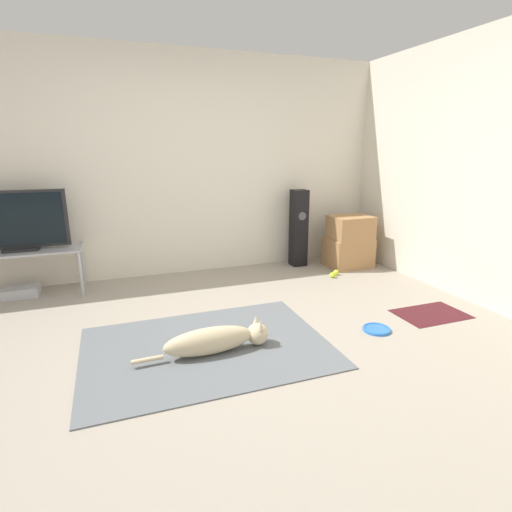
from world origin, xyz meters
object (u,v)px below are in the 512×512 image
Objects in this scene: floor_speaker at (299,228)px; frisbee at (377,329)px; tennis_ball_by_boxes at (333,275)px; game_console at (21,292)px; cardboard_box_upper at (350,227)px; tv_stand at (23,256)px; tennis_ball_near_speaker at (336,272)px; dog at (218,340)px; cardboard_box_lower at (348,252)px; tv at (17,221)px.

frisbee is at bearing -96.63° from floor_speaker.
tennis_ball_by_boxes is 3.39m from game_console.
cardboard_box_upper is 0.51× the size of floor_speaker.
tv_stand is at bearing -179.07° from floor_speaker.
tennis_ball_near_speaker is (0.09, 0.08, 0.00)m from tennis_ball_by_boxes.
dog is at bearing -143.72° from tennis_ball_by_boxes.
tennis_ball_by_boxes reaches higher than frisbee.
cardboard_box_lower is 0.55× the size of floor_speaker.
cardboard_box_upper is at bearing 38.09° from tennis_ball_by_boxes.
floor_speaker is 3.22m from game_console.
cardboard_box_upper is 0.44× the size of tv_stand.
dog is 2.43m from tv_stand.
cardboard_box_lower is 0.59× the size of tv.
tv is (-3.70, 0.22, 0.59)m from cardboard_box_lower.
tv reaches higher than frisbee.
frisbee is at bearing -115.25° from cardboard_box_lower.
dog reaches higher than tennis_ball_by_boxes.
tv is at bearing 176.23° from cardboard_box_upper.
dog is at bearing -143.59° from tennis_ball_near_speaker.
tv reaches higher than tennis_ball_by_boxes.
floor_speaker reaches higher than frisbee.
cardboard_box_lower is 1.09× the size of cardboard_box_upper.
frisbee is 0.46× the size of cardboard_box_upper.
tv_stand reaches higher than tennis_ball_near_speaker.
floor_speaker is at bearing 0.88° from tv.
tennis_ball_near_speaker is at bearing 38.73° from tennis_ball_by_boxes.
game_console is at bearing 146.70° from frisbee.
tennis_ball_near_speaker is (-0.34, -0.26, -0.48)m from cardboard_box_upper.
game_console is (-3.77, 0.24, -0.46)m from cardboard_box_upper.
cardboard_box_upper is 0.65m from floor_speaker.
tv_stand is (-2.89, 1.94, 0.41)m from frisbee.
cardboard_box_upper is (0.00, -0.02, 0.33)m from cardboard_box_lower.
dog reaches higher than game_console.
tennis_ball_by_boxes is at bearing -10.04° from tv_stand.
cardboard_box_upper is 3.71m from tv_stand.
floor_speaker reaches higher than cardboard_box_upper.
floor_speaker is 0.87× the size of tv_stand.
tennis_ball_by_boxes is 1.00× the size of tennis_ball_near_speaker.
tv reaches higher than dog.
tennis_ball_by_boxes is (0.15, -0.63, -0.46)m from floor_speaker.
game_console is (-3.34, 0.58, 0.02)m from tennis_ball_by_boxes.
tennis_ball_by_boxes is at bearing -141.91° from cardboard_box_upper.
dog is 2.27m from tennis_ball_near_speaker.
tennis_ball_by_boxes and tennis_ball_near_speaker have the same top height.
tennis_ball_by_boxes is at bearing -140.24° from cardboard_box_lower.
floor_speaker is at bearing 154.79° from cardboard_box_lower.
tennis_ball_near_speaker is at bearing -8.52° from tv_stand.
tennis_ball_near_speaker is (3.36, -0.50, -0.39)m from tv_stand.
floor_speaker reaches higher than dog.
game_console is (-3.77, 0.22, -0.14)m from cardboard_box_lower.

